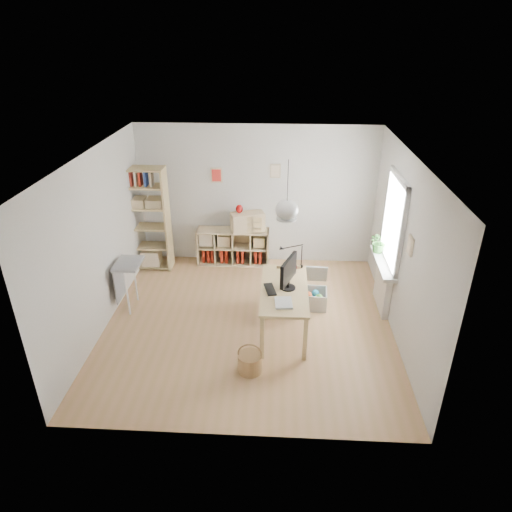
# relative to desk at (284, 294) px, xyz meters

# --- Properties ---
(ground) EXTENTS (4.50, 4.50, 0.00)m
(ground) POSITION_rel_desk_xyz_m (-0.55, 0.15, -0.66)
(ground) COLOR tan
(ground) RESTS_ON ground
(room_shell) EXTENTS (4.50, 4.50, 4.50)m
(room_shell) POSITION_rel_desk_xyz_m (-0.00, 0.00, 1.34)
(room_shell) COLOR silver
(room_shell) RESTS_ON ground
(window_unit) EXTENTS (0.07, 1.16, 1.46)m
(window_unit) POSITION_rel_desk_xyz_m (1.68, 0.75, 0.89)
(window_unit) COLOR white
(window_unit) RESTS_ON ground
(radiator) EXTENTS (0.10, 0.80, 0.80)m
(radiator) POSITION_rel_desk_xyz_m (1.64, 0.75, -0.26)
(radiator) COLOR white
(radiator) RESTS_ON ground
(windowsill) EXTENTS (0.22, 1.20, 0.06)m
(windowsill) POSITION_rel_desk_xyz_m (1.59, 0.75, 0.17)
(windowsill) COLOR silver
(windowsill) RESTS_ON radiator
(desk) EXTENTS (0.70, 1.50, 0.75)m
(desk) POSITION_rel_desk_xyz_m (0.00, 0.00, 0.00)
(desk) COLOR tan
(desk) RESTS_ON ground
(cube_shelf) EXTENTS (1.40, 0.38, 0.72)m
(cube_shelf) POSITION_rel_desk_xyz_m (-1.02, 2.23, -0.36)
(cube_shelf) COLOR tan
(cube_shelf) RESTS_ON ground
(tall_bookshelf) EXTENTS (0.80, 0.38, 2.00)m
(tall_bookshelf) POSITION_rel_desk_xyz_m (-2.59, 1.95, 0.43)
(tall_bookshelf) COLOR tan
(tall_bookshelf) RESTS_ON ground
(side_table) EXTENTS (0.40, 0.55, 0.85)m
(side_table) POSITION_rel_desk_xyz_m (-2.59, 0.50, 0.01)
(side_table) COLOR gray
(side_table) RESTS_ON ground
(chair) EXTENTS (0.40, 0.40, 0.80)m
(chair) POSITION_rel_desk_xyz_m (0.07, 0.50, -0.20)
(chair) COLOR gray
(chair) RESTS_ON ground
(wicker_basket) EXTENTS (0.34, 0.33, 0.46)m
(wicker_basket) POSITION_rel_desk_xyz_m (-0.45, -0.99, -0.51)
(wicker_basket) COLOR #996E45
(wicker_basket) RESTS_ON ground
(storage_chest) EXTENTS (0.62, 0.69, 0.61)m
(storage_chest) POSITION_rel_desk_xyz_m (0.45, 0.76, -0.46)
(storage_chest) COLOR silver
(storage_chest) RESTS_ON ground
(monitor) EXTENTS (0.25, 0.55, 0.50)m
(monitor) POSITION_rel_desk_xyz_m (0.05, 0.01, 0.37)
(monitor) COLOR black
(monitor) RESTS_ON desk
(keyboard) EXTENTS (0.21, 0.37, 0.02)m
(keyboard) POSITION_rel_desk_xyz_m (-0.21, -0.06, 0.10)
(keyboard) COLOR black
(keyboard) RESTS_ON desk
(task_lamp) EXTENTS (0.39, 0.14, 0.41)m
(task_lamp) POSITION_rel_desk_xyz_m (0.08, 0.62, 0.38)
(task_lamp) COLOR black
(task_lamp) RESTS_ON desk
(yarn_ball) EXTENTS (0.14, 0.14, 0.14)m
(yarn_ball) POSITION_rel_desk_xyz_m (0.13, 0.55, 0.16)
(yarn_ball) COLOR #4C0A12
(yarn_ball) RESTS_ON desk
(paper_tray) EXTENTS (0.26, 0.32, 0.03)m
(paper_tray) POSITION_rel_desk_xyz_m (-0.01, -0.43, 0.11)
(paper_tray) COLOR silver
(paper_tray) RESTS_ON desk
(drawer_chest) EXTENTS (0.69, 0.48, 0.36)m
(drawer_chest) POSITION_rel_desk_xyz_m (-0.71, 2.19, 0.24)
(drawer_chest) COLOR tan
(drawer_chest) RESTS_ON cube_shelf
(red_vase) EXTENTS (0.13, 0.13, 0.16)m
(red_vase) POSITION_rel_desk_xyz_m (-0.86, 2.19, 0.50)
(red_vase) COLOR #9E0E0D
(red_vase) RESTS_ON drawer_chest
(potted_plant) EXTENTS (0.39, 0.35, 0.36)m
(potted_plant) POSITION_rel_desk_xyz_m (1.57, 1.10, 0.38)
(potted_plant) COLOR #285921
(potted_plant) RESTS_ON windowsill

